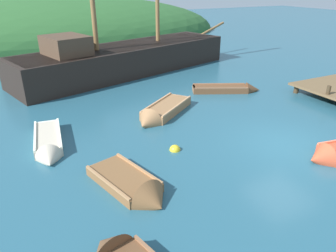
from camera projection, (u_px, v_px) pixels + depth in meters
name	position (u px, v px, depth m)	size (l,w,h in m)	color
ground_plane	(287.00, 145.00, 12.50)	(120.00, 120.00, 0.00)	#285B70
shore_hill	(49.00, 37.00, 36.79)	(42.84, 20.89, 9.12)	#2D602D
sailing_ship	(126.00, 63.00, 22.16)	(18.26, 8.03, 11.69)	black
rowboat_outer_left	(49.00, 145.00, 12.26)	(1.38, 3.64, 0.95)	beige
rowboat_portside	(229.00, 90.00, 18.53)	(3.90, 2.47, 0.87)	brown
rowboat_near_dock	(161.00, 113.00, 15.14)	(3.87, 3.25, 1.15)	#9E7047
rowboat_center	(135.00, 189.00, 9.71)	(2.02, 3.30, 1.22)	brown
buoy_yellow	(175.00, 150.00, 12.14)	(0.42, 0.42, 0.42)	yellow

